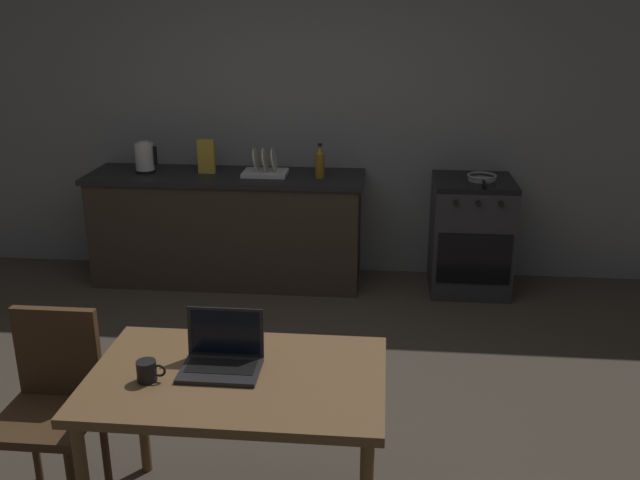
{
  "coord_description": "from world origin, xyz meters",
  "views": [
    {
      "loc": [
        0.64,
        -3.17,
        2.16
      ],
      "look_at": [
        0.27,
        0.68,
        0.83
      ],
      "focal_mm": 39.08,
      "sensor_mm": 36.0,
      "label": 1
    }
  ],
  "objects_px": {
    "stove_oven": "(470,235)",
    "chair": "(52,397)",
    "bottle": "(320,162)",
    "dish_rack": "(265,169)",
    "dining_table": "(237,391)",
    "electric_kettle": "(145,158)",
    "cereal_box": "(206,156)",
    "frying_pan": "(482,178)",
    "laptop": "(222,358)",
    "coffee_mug": "(147,371)"
  },
  "relations": [
    {
      "from": "chair",
      "to": "frying_pan",
      "type": "xyz_separation_m",
      "value": [
        2.15,
        2.65,
        0.39
      ]
    },
    {
      "from": "laptop",
      "to": "bottle",
      "type": "height_order",
      "value": "bottle"
    },
    {
      "from": "coffee_mug",
      "to": "dish_rack",
      "type": "bearing_deg",
      "value": 90.28
    },
    {
      "from": "dining_table",
      "to": "chair",
      "type": "bearing_deg",
      "value": 173.22
    },
    {
      "from": "stove_oven",
      "to": "frying_pan",
      "type": "xyz_separation_m",
      "value": [
        0.05,
        -0.03,
        0.47
      ]
    },
    {
      "from": "chair",
      "to": "laptop",
      "type": "relative_size",
      "value": 2.8
    },
    {
      "from": "bottle",
      "to": "dining_table",
      "type": "bearing_deg",
      "value": -91.63
    },
    {
      "from": "dining_table",
      "to": "dish_rack",
      "type": "xyz_separation_m",
      "value": [
        -0.35,
        2.78,
        0.27
      ]
    },
    {
      "from": "coffee_mug",
      "to": "cereal_box",
      "type": "bearing_deg",
      "value": 99.43
    },
    {
      "from": "bottle",
      "to": "dish_rack",
      "type": "bearing_deg",
      "value": 173.37
    },
    {
      "from": "cereal_box",
      "to": "bottle",
      "type": "bearing_deg",
      "value": -4.47
    },
    {
      "from": "chair",
      "to": "electric_kettle",
      "type": "xyz_separation_m",
      "value": [
        -0.46,
        2.68,
        0.48
      ]
    },
    {
      "from": "frying_pan",
      "to": "bottle",
      "type": "bearing_deg",
      "value": -179.07
    },
    {
      "from": "laptop",
      "to": "coffee_mug",
      "type": "bearing_deg",
      "value": -163.64
    },
    {
      "from": "bottle",
      "to": "coffee_mug",
      "type": "xyz_separation_m",
      "value": [
        -0.42,
        -2.81,
        -0.23
      ]
    },
    {
      "from": "frying_pan",
      "to": "dining_table",
      "type": "bearing_deg",
      "value": -115.28
    },
    {
      "from": "chair",
      "to": "frying_pan",
      "type": "height_order",
      "value": "frying_pan"
    },
    {
      "from": "cereal_box",
      "to": "coffee_mug",
      "type": "bearing_deg",
      "value": -80.57
    },
    {
      "from": "bottle",
      "to": "coffee_mug",
      "type": "height_order",
      "value": "bottle"
    },
    {
      "from": "bottle",
      "to": "dish_rack",
      "type": "distance_m",
      "value": 0.44
    },
    {
      "from": "dining_table",
      "to": "dish_rack",
      "type": "relative_size",
      "value": 3.51
    },
    {
      "from": "stove_oven",
      "to": "cereal_box",
      "type": "bearing_deg",
      "value": 179.38
    },
    {
      "from": "electric_kettle",
      "to": "frying_pan",
      "type": "distance_m",
      "value": 2.61
    },
    {
      "from": "dining_table",
      "to": "bottle",
      "type": "height_order",
      "value": "bottle"
    },
    {
      "from": "stove_oven",
      "to": "dining_table",
      "type": "height_order",
      "value": "stove_oven"
    },
    {
      "from": "stove_oven",
      "to": "bottle",
      "type": "height_order",
      "value": "bottle"
    },
    {
      "from": "chair",
      "to": "dining_table",
      "type": "bearing_deg",
      "value": -0.57
    },
    {
      "from": "electric_kettle",
      "to": "frying_pan",
      "type": "bearing_deg",
      "value": -0.66
    },
    {
      "from": "chair",
      "to": "frying_pan",
      "type": "bearing_deg",
      "value": 57.16
    },
    {
      "from": "laptop",
      "to": "dish_rack",
      "type": "distance_m",
      "value": 2.75
    },
    {
      "from": "stove_oven",
      "to": "chair",
      "type": "bearing_deg",
      "value": -128.09
    },
    {
      "from": "cereal_box",
      "to": "stove_oven",
      "type": "bearing_deg",
      "value": -0.62
    },
    {
      "from": "dining_table",
      "to": "bottle",
      "type": "relative_size",
      "value": 4.52
    },
    {
      "from": "dining_table",
      "to": "cereal_box",
      "type": "relative_size",
      "value": 4.53
    },
    {
      "from": "dining_table",
      "to": "laptop",
      "type": "bearing_deg",
      "value": 145.59
    },
    {
      "from": "laptop",
      "to": "cereal_box",
      "type": "distance_m",
      "value": 2.86
    },
    {
      "from": "electric_kettle",
      "to": "coffee_mug",
      "type": "height_order",
      "value": "electric_kettle"
    },
    {
      "from": "frying_pan",
      "to": "coffee_mug",
      "type": "height_order",
      "value": "frying_pan"
    },
    {
      "from": "dining_table",
      "to": "electric_kettle",
      "type": "relative_size",
      "value": 4.9
    },
    {
      "from": "stove_oven",
      "to": "laptop",
      "type": "height_order",
      "value": "laptop"
    },
    {
      "from": "stove_oven",
      "to": "cereal_box",
      "type": "xyz_separation_m",
      "value": [
        -2.07,
        0.02,
        0.57
      ]
    },
    {
      "from": "electric_kettle",
      "to": "dish_rack",
      "type": "height_order",
      "value": "electric_kettle"
    },
    {
      "from": "stove_oven",
      "to": "coffee_mug",
      "type": "bearing_deg",
      "value": -119.03
    },
    {
      "from": "chair",
      "to": "frying_pan",
      "type": "relative_size",
      "value": 2.28
    },
    {
      "from": "bottle",
      "to": "dish_rack",
      "type": "height_order",
      "value": "bottle"
    },
    {
      "from": "cereal_box",
      "to": "dish_rack",
      "type": "height_order",
      "value": "cereal_box"
    },
    {
      "from": "dining_table",
      "to": "laptop",
      "type": "relative_size",
      "value": 3.73
    },
    {
      "from": "dining_table",
      "to": "dish_rack",
      "type": "bearing_deg",
      "value": 97.23
    },
    {
      "from": "chair",
      "to": "bottle",
      "type": "distance_m",
      "value": 2.83
    },
    {
      "from": "laptop",
      "to": "cereal_box",
      "type": "height_order",
      "value": "cereal_box"
    }
  ]
}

